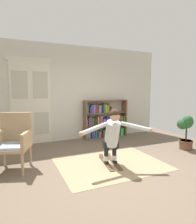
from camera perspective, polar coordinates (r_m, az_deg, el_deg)
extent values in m
plane|color=brown|center=(4.01, 3.74, -16.27)|extent=(7.20, 7.20, 0.00)
cube|color=beige|center=(6.12, -7.64, 5.48)|extent=(6.00, 0.10, 2.90)
cube|color=beige|center=(5.83, -21.76, 2.33)|extent=(0.55, 0.04, 2.35)
cube|color=#B7B3A1|center=(5.80, -21.96, 7.42)|extent=(0.41, 0.01, 0.76)
cube|color=#B7B3A1|center=(5.87, -21.51, -3.41)|extent=(0.41, 0.01, 0.64)
cube|color=beige|center=(5.87, -16.39, 2.56)|extent=(0.55, 0.04, 2.35)
cube|color=#B7B3A1|center=(5.84, -16.52, 7.61)|extent=(0.41, 0.01, 0.76)
cube|color=#B7B3A1|center=(5.92, -16.18, -3.14)|extent=(0.41, 0.01, 0.64)
cube|color=beige|center=(5.89, -19.51, 14.41)|extent=(1.22, 0.04, 0.10)
cube|color=#9E8562|center=(4.26, 3.59, -14.80)|extent=(2.16, 1.69, 0.01)
cube|color=brown|center=(6.10, -3.81, -2.38)|extent=(0.04, 0.30, 1.23)
cube|color=brown|center=(6.72, 7.71, -1.60)|extent=(0.04, 0.30, 1.23)
cube|color=brown|center=(6.49, 2.21, -7.25)|extent=(1.43, 0.30, 0.02)
cube|color=brown|center=(6.41, 2.23, -3.76)|extent=(1.43, 0.30, 0.02)
cube|color=brown|center=(6.35, 2.24, -0.19)|extent=(1.43, 0.30, 0.02)
cube|color=brown|center=(6.32, 2.26, 3.44)|extent=(1.43, 0.30, 0.02)
cube|color=#4BC720|center=(6.19, -3.30, -6.46)|extent=(0.06, 0.16, 0.29)
cube|color=#C672B1|center=(6.23, -2.81, -6.72)|extent=(0.03, 0.19, 0.21)
cube|color=#393EB5|center=(6.26, -2.43, -6.49)|extent=(0.04, 0.16, 0.25)
cube|color=#5C45C3|center=(6.27, -1.89, -6.33)|extent=(0.04, 0.22, 0.28)
cube|color=#44875A|center=(6.29, -1.27, -6.62)|extent=(0.04, 0.16, 0.21)
cube|color=teal|center=(6.33, -0.83, -6.42)|extent=(0.03, 0.21, 0.24)
cube|color=#5C3A4E|center=(6.35, -0.32, -6.26)|extent=(0.04, 0.17, 0.26)
cube|color=#9A5B99|center=(6.37, 0.25, -6.51)|extent=(0.07, 0.21, 0.20)
cube|color=#466E49|center=(6.38, 0.67, -6.03)|extent=(0.04, 0.14, 0.30)
cube|color=brown|center=(6.41, 1.19, -6.25)|extent=(0.05, 0.21, 0.24)
cube|color=#406E2B|center=(6.44, 1.67, -6.25)|extent=(0.06, 0.17, 0.22)
cube|color=#9F415E|center=(6.45, 2.33, -6.02)|extent=(0.05, 0.17, 0.27)
cube|color=#2CB763|center=(6.48, 2.83, -5.86)|extent=(0.06, 0.21, 0.29)
cube|color=#D35B6D|center=(6.54, 3.40, -6.16)|extent=(0.05, 0.20, 0.20)
cube|color=navy|center=(6.57, 3.77, -5.83)|extent=(0.03, 0.16, 0.26)
cube|color=navy|center=(6.55, 4.20, -5.76)|extent=(0.03, 0.18, 0.29)
cube|color=#1B6658|center=(6.61, 4.53, -5.98)|extent=(0.03, 0.15, 0.21)
cube|color=#487B41|center=(6.60, 5.04, -5.76)|extent=(0.06, 0.18, 0.27)
cube|color=#B4C47E|center=(6.67, 5.45, -5.74)|extent=(0.04, 0.19, 0.24)
cube|color=#4D253E|center=(6.69, 5.95, -5.67)|extent=(0.05, 0.17, 0.25)
cube|color=#54D560|center=(6.72, 6.48, -5.76)|extent=(0.04, 0.22, 0.22)
cube|color=#2EC85C|center=(6.74, 6.99, -5.60)|extent=(0.05, 0.15, 0.25)
cube|color=#B9527E|center=(6.14, -3.45, -3.16)|extent=(0.05, 0.17, 0.20)
cube|color=#4F4A9C|center=(6.16, -2.75, -2.76)|extent=(0.05, 0.16, 0.28)
cube|color=olive|center=(6.17, -2.39, -2.66)|extent=(0.04, 0.22, 0.30)
cube|color=brown|center=(6.16, -1.95, -2.95)|extent=(0.03, 0.19, 0.24)
cube|color=#206A4C|center=(6.21, -1.54, -2.86)|extent=(0.06, 0.15, 0.24)
cube|color=#4D4D20|center=(6.25, -0.99, -2.87)|extent=(0.03, 0.20, 0.23)
cube|color=brown|center=(6.26, -0.52, -2.77)|extent=(0.03, 0.21, 0.25)
cube|color=#C4B752|center=(6.26, -0.05, -2.58)|extent=(0.04, 0.15, 0.29)
cube|color=#9D2B46|center=(6.28, 0.47, -2.50)|extent=(0.05, 0.16, 0.30)
cube|color=#637ECA|center=(6.33, 0.88, -2.45)|extent=(0.06, 0.15, 0.29)
cube|color=#CB69C1|center=(6.37, 1.56, -2.84)|extent=(0.05, 0.23, 0.20)
cube|color=#36249C|center=(6.37, 2.06, -2.84)|extent=(0.03, 0.20, 0.20)
cube|color=#444EC8|center=(6.40, 2.57, -2.54)|extent=(0.05, 0.18, 0.25)
cube|color=purple|center=(6.43, 3.24, -2.65)|extent=(0.06, 0.21, 0.22)
cube|color=#864786|center=(6.45, 3.79, -2.44)|extent=(0.06, 0.20, 0.26)
cube|color=navy|center=(6.51, 4.14, -2.54)|extent=(0.07, 0.16, 0.22)
cube|color=#46AE89|center=(6.52, 4.73, -2.67)|extent=(0.05, 0.19, 0.19)
cube|color=green|center=(6.57, 5.13, -2.37)|extent=(0.04, 0.22, 0.24)
cube|color=#53A982|center=(6.57, 5.56, -2.59)|extent=(0.05, 0.23, 0.19)
cube|color=#5F3513|center=(6.62, 5.83, -2.20)|extent=(0.06, 0.22, 0.27)
cube|color=#C842A4|center=(6.63, 6.38, -2.16)|extent=(0.03, 0.15, 0.27)
cube|color=#45712B|center=(6.68, 6.73, -2.18)|extent=(0.07, 0.20, 0.26)
cube|color=#479233|center=(6.69, 7.28, -2.19)|extent=(0.04, 0.21, 0.25)
cube|color=#426D33|center=(6.05, -3.48, 0.60)|extent=(0.03, 0.20, 0.21)
cube|color=#2C6C6B|center=(6.09, -3.11, 0.96)|extent=(0.05, 0.14, 0.28)
cube|color=purple|center=(6.12, -2.50, 0.61)|extent=(0.04, 0.23, 0.20)
cube|color=#325A8E|center=(6.13, -1.89, 0.93)|extent=(0.06, 0.16, 0.27)
cube|color=#A254B3|center=(6.15, -1.39, 0.96)|extent=(0.05, 0.21, 0.27)
cube|color=maroon|center=(6.20, -0.91, 1.00)|extent=(0.06, 0.19, 0.27)
cube|color=green|center=(6.21, -0.37, 0.95)|extent=(0.03, 0.18, 0.26)
cube|color=#C460CB|center=(6.22, 0.22, 0.86)|extent=(0.06, 0.22, 0.24)
cube|color=#345D34|center=(6.26, 0.63, 1.00)|extent=(0.03, 0.20, 0.26)
cube|color=#0F5944|center=(6.27, 0.96, 0.99)|extent=(0.03, 0.14, 0.25)
cube|color=#486944|center=(6.28, 1.44, 1.18)|extent=(0.04, 0.21, 0.29)
cube|color=#949E1A|center=(6.33, 1.98, 1.09)|extent=(0.06, 0.23, 0.27)
cube|color=#9C7961|center=(6.34, 2.58, 0.95)|extent=(0.05, 0.20, 0.23)
cube|color=#48663A|center=(6.39, 2.98, 1.21)|extent=(0.07, 0.15, 0.29)
cube|color=#5E2C11|center=(6.41, 3.61, 0.80)|extent=(0.05, 0.15, 0.19)
cylinder|color=tan|center=(3.87, -21.29, -14.21)|extent=(0.06, 0.06, 0.42)
cylinder|color=tan|center=(4.50, -25.73, -11.47)|extent=(0.06, 0.06, 0.42)
cylinder|color=tan|center=(4.34, -19.21, -11.86)|extent=(0.06, 0.06, 0.42)
cube|color=tan|center=(4.11, -23.84, -9.58)|extent=(0.77, 0.77, 0.06)
cube|color=#9EB7D3|center=(4.10, -23.87, -8.91)|extent=(0.69, 0.69, 0.04)
cube|color=tan|center=(4.28, -22.83, -4.10)|extent=(0.58, 0.26, 0.60)
cube|color=tan|center=(3.99, -20.27, -7.40)|extent=(0.25, 0.55, 0.28)
cylinder|color=brown|center=(5.68, 24.33, -8.71)|extent=(0.33, 0.33, 0.23)
cylinder|color=brown|center=(5.66, 24.38, -7.77)|extent=(0.35, 0.35, 0.04)
cylinder|color=#4C3823|center=(5.62, 24.47, -5.79)|extent=(0.04, 0.04, 0.36)
sphere|color=#27572B|center=(5.52, 24.68, -2.90)|extent=(0.28, 0.28, 0.28)
sphere|color=#27572B|center=(5.62, 23.26, -3.41)|extent=(0.23, 0.23, 0.23)
sphere|color=#27572B|center=(5.49, 23.55, -3.22)|extent=(0.28, 0.28, 0.28)
sphere|color=#27572B|center=(5.48, 24.81, -2.25)|extent=(0.26, 0.26, 0.26)
sphere|color=#27572B|center=(5.51, 25.01, -2.66)|extent=(0.24, 0.24, 0.24)
cube|color=brown|center=(4.23, 2.39, -14.80)|extent=(0.23, 0.84, 0.01)
cube|color=brown|center=(4.57, 0.95, -12.73)|extent=(0.11, 0.13, 0.06)
cube|color=black|center=(4.20, 2.48, -14.59)|extent=(0.10, 0.13, 0.04)
cube|color=brown|center=(4.28, 4.78, -14.54)|extent=(0.23, 0.84, 0.01)
cube|color=brown|center=(4.62, 3.16, -12.53)|extent=(0.11, 0.13, 0.06)
cube|color=black|center=(4.26, 4.87, -14.33)|extent=(0.10, 0.13, 0.04)
cylinder|color=white|center=(4.19, 2.40, -13.37)|extent=(0.13, 0.13, 0.10)
cylinder|color=black|center=(4.13, 2.42, -10.76)|extent=(0.10, 0.10, 0.30)
cylinder|color=black|center=(4.07, 2.55, -9.53)|extent=(0.13, 0.13, 0.22)
cylinder|color=white|center=(4.24, 4.79, -13.13)|extent=(0.13, 0.13, 0.10)
cylinder|color=black|center=(4.18, 4.82, -10.55)|extent=(0.10, 0.10, 0.30)
cylinder|color=black|center=(4.13, 4.97, -9.33)|extent=(0.13, 0.13, 0.22)
cube|color=black|center=(4.10, 3.77, -9.43)|extent=(0.33, 0.23, 0.14)
cylinder|color=silver|center=(3.96, 4.20, -6.37)|extent=(0.35, 0.48, 0.58)
sphere|color=tan|center=(3.75, 4.97, -1.27)|extent=(0.23, 0.23, 0.20)
sphere|color=#382619|center=(3.75, 4.93, -0.65)|extent=(0.24, 0.24, 0.21)
cylinder|color=silver|center=(3.63, -1.05, -4.89)|extent=(0.59, 0.19, 0.20)
sphere|color=tan|center=(3.50, -4.92, -6.39)|extent=(0.10, 0.10, 0.09)
cylinder|color=silver|center=(3.90, 10.91, -4.21)|extent=(0.54, 0.37, 0.20)
sphere|color=tan|center=(3.95, 15.02, -5.10)|extent=(0.10, 0.10, 0.09)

